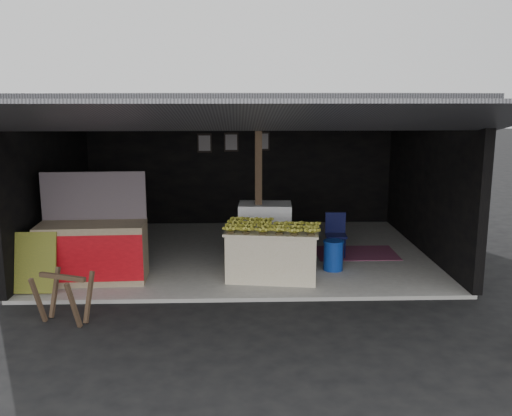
{
  "coord_description": "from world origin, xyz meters",
  "views": [
    {
      "loc": [
        -0.07,
        -7.94,
        3.04
      ],
      "look_at": [
        0.24,
        1.54,
        1.1
      ],
      "focal_mm": 40.0,
      "sensor_mm": 36.0,
      "label": 1
    }
  ],
  "objects_px": {
    "white_crate": "(265,232)",
    "water_barrel": "(333,256)",
    "plastic_chair": "(336,231)",
    "sawhorse": "(63,293)",
    "banana_table": "(272,253)",
    "neighbor_stall": "(93,249)"
  },
  "relations": [
    {
      "from": "neighbor_stall",
      "to": "white_crate",
      "type": "bearing_deg",
      "value": 18.49
    },
    {
      "from": "water_barrel",
      "to": "plastic_chair",
      "type": "relative_size",
      "value": 0.61
    },
    {
      "from": "sawhorse",
      "to": "plastic_chair",
      "type": "xyz_separation_m",
      "value": [
        4.12,
        2.9,
        0.1
      ]
    },
    {
      "from": "sawhorse",
      "to": "water_barrel",
      "type": "xyz_separation_m",
      "value": [
        3.93,
        2.01,
        -0.12
      ]
    },
    {
      "from": "sawhorse",
      "to": "white_crate",
      "type": "bearing_deg",
      "value": 64.85
    },
    {
      "from": "white_crate",
      "to": "neighbor_stall",
      "type": "distance_m",
      "value": 3.0
    },
    {
      "from": "white_crate",
      "to": "sawhorse",
      "type": "xyz_separation_m",
      "value": [
        -2.8,
        -2.67,
        -0.15
      ]
    },
    {
      "from": "white_crate",
      "to": "neighbor_stall",
      "type": "xyz_separation_m",
      "value": [
        -2.8,
        -1.07,
        -0.0
      ]
    },
    {
      "from": "banana_table",
      "to": "sawhorse",
      "type": "relative_size",
      "value": 2.05
    },
    {
      "from": "banana_table",
      "to": "plastic_chair",
      "type": "xyz_separation_m",
      "value": [
        1.25,
        1.27,
        0.05
      ]
    },
    {
      "from": "sawhorse",
      "to": "water_barrel",
      "type": "relative_size",
      "value": 1.6
    },
    {
      "from": "white_crate",
      "to": "sawhorse",
      "type": "distance_m",
      "value": 3.87
    },
    {
      "from": "neighbor_stall",
      "to": "plastic_chair",
      "type": "relative_size",
      "value": 2.17
    },
    {
      "from": "plastic_chair",
      "to": "neighbor_stall",
      "type": "bearing_deg",
      "value": -158.55
    },
    {
      "from": "white_crate",
      "to": "plastic_chair",
      "type": "xyz_separation_m",
      "value": [
        1.32,
        0.24,
        -0.05
      ]
    },
    {
      "from": "white_crate",
      "to": "plastic_chair",
      "type": "height_order",
      "value": "white_crate"
    },
    {
      "from": "banana_table",
      "to": "water_barrel",
      "type": "xyz_separation_m",
      "value": [
        1.06,
        0.38,
        -0.17
      ]
    },
    {
      "from": "plastic_chair",
      "to": "white_crate",
      "type": "bearing_deg",
      "value": -166.02
    },
    {
      "from": "sawhorse",
      "to": "plastic_chair",
      "type": "relative_size",
      "value": 0.98
    },
    {
      "from": "neighbor_stall",
      "to": "plastic_chair",
      "type": "xyz_separation_m",
      "value": [
        4.12,
        1.31,
        -0.05
      ]
    },
    {
      "from": "white_crate",
      "to": "water_barrel",
      "type": "distance_m",
      "value": 1.33
    },
    {
      "from": "white_crate",
      "to": "water_barrel",
      "type": "height_order",
      "value": "white_crate"
    }
  ]
}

